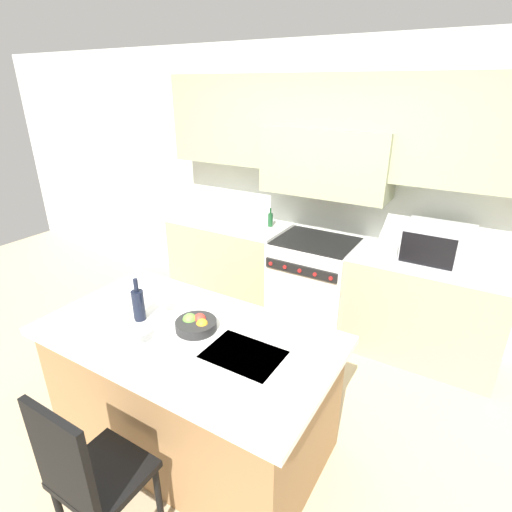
{
  "coord_description": "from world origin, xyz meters",
  "views": [
    {
      "loc": [
        1.35,
        -1.7,
        2.31
      ],
      "look_at": [
        -0.05,
        0.63,
        1.14
      ],
      "focal_mm": 28.0,
      "sensor_mm": 36.0,
      "label": 1
    }
  ],
  "objects_px": {
    "range_stove": "(313,283)",
    "microwave": "(437,244)",
    "island_chair": "(87,474)",
    "wine_glass_far": "(161,295)",
    "fruit_bowl": "(196,324)",
    "oil_bottle_on_counter": "(270,219)",
    "wine_bottle": "(138,304)",
    "wine_glass_near": "(134,326)"
  },
  "relations": [
    {
      "from": "wine_glass_far",
      "to": "oil_bottle_on_counter",
      "type": "bearing_deg",
      "value": 96.08
    },
    {
      "from": "range_stove",
      "to": "microwave",
      "type": "distance_m",
      "value": 1.23
    },
    {
      "from": "microwave",
      "to": "wine_glass_near",
      "type": "distance_m",
      "value": 2.47
    },
    {
      "from": "wine_glass_near",
      "to": "fruit_bowl",
      "type": "height_order",
      "value": "wine_glass_near"
    },
    {
      "from": "wine_glass_near",
      "to": "microwave",
      "type": "bearing_deg",
      "value": 58.08
    },
    {
      "from": "range_stove",
      "to": "oil_bottle_on_counter",
      "type": "bearing_deg",
      "value": 169.87
    },
    {
      "from": "microwave",
      "to": "island_chair",
      "type": "distance_m",
      "value": 2.92
    },
    {
      "from": "wine_glass_far",
      "to": "microwave",
      "type": "bearing_deg",
      "value": 50.71
    },
    {
      "from": "range_stove",
      "to": "fruit_bowl",
      "type": "distance_m",
      "value": 1.8
    },
    {
      "from": "range_stove",
      "to": "oil_bottle_on_counter",
      "type": "distance_m",
      "value": 0.79
    },
    {
      "from": "microwave",
      "to": "wine_glass_far",
      "type": "xyz_separation_m",
      "value": [
        -1.43,
        -1.74,
        -0.06
      ]
    },
    {
      "from": "island_chair",
      "to": "microwave",
      "type": "bearing_deg",
      "value": 67.59
    },
    {
      "from": "island_chair",
      "to": "fruit_bowl",
      "type": "distance_m",
      "value": 0.96
    },
    {
      "from": "wine_bottle",
      "to": "oil_bottle_on_counter",
      "type": "bearing_deg",
      "value": 93.02
    },
    {
      "from": "microwave",
      "to": "fruit_bowl",
      "type": "bearing_deg",
      "value": -122.73
    },
    {
      "from": "wine_glass_far",
      "to": "oil_bottle_on_counter",
      "type": "relative_size",
      "value": 1.11
    },
    {
      "from": "microwave",
      "to": "oil_bottle_on_counter",
      "type": "relative_size",
      "value": 2.67
    },
    {
      "from": "wine_glass_near",
      "to": "fruit_bowl",
      "type": "bearing_deg",
      "value": 62.54
    },
    {
      "from": "wine_glass_near",
      "to": "oil_bottle_on_counter",
      "type": "xyz_separation_m",
      "value": [
        -0.32,
        2.18,
        -0.02
      ]
    },
    {
      "from": "range_stove",
      "to": "island_chair",
      "type": "bearing_deg",
      "value": -90.83
    },
    {
      "from": "range_stove",
      "to": "fruit_bowl",
      "type": "relative_size",
      "value": 3.55
    },
    {
      "from": "island_chair",
      "to": "wine_glass_near",
      "type": "distance_m",
      "value": 0.75
    },
    {
      "from": "island_chair",
      "to": "wine_bottle",
      "type": "xyz_separation_m",
      "value": [
        -0.42,
        0.8,
        0.41
      ]
    },
    {
      "from": "microwave",
      "to": "wine_glass_far",
      "type": "height_order",
      "value": "microwave"
    },
    {
      "from": "microwave",
      "to": "oil_bottle_on_counter",
      "type": "height_order",
      "value": "microwave"
    },
    {
      "from": "fruit_bowl",
      "to": "wine_glass_far",
      "type": "bearing_deg",
      "value": 177.08
    },
    {
      "from": "range_stove",
      "to": "oil_bottle_on_counter",
      "type": "height_order",
      "value": "oil_bottle_on_counter"
    },
    {
      "from": "microwave",
      "to": "island_chair",
      "type": "height_order",
      "value": "microwave"
    },
    {
      "from": "island_chair",
      "to": "oil_bottle_on_counter",
      "type": "bearing_deg",
      "value": 100.85
    },
    {
      "from": "wine_bottle",
      "to": "wine_glass_near",
      "type": "distance_m",
      "value": 0.32
    },
    {
      "from": "wine_glass_far",
      "to": "fruit_bowl",
      "type": "height_order",
      "value": "wine_glass_far"
    },
    {
      "from": "wine_glass_far",
      "to": "oil_bottle_on_counter",
      "type": "distance_m",
      "value": 1.84
    },
    {
      "from": "wine_glass_near",
      "to": "island_chair",
      "type": "bearing_deg",
      "value": -69.83
    },
    {
      "from": "fruit_bowl",
      "to": "range_stove",
      "type": "bearing_deg",
      "value": 87.62
    },
    {
      "from": "island_chair",
      "to": "wine_glass_near",
      "type": "xyz_separation_m",
      "value": [
        -0.21,
        0.57,
        0.45
      ]
    },
    {
      "from": "wine_glass_far",
      "to": "oil_bottle_on_counter",
      "type": "xyz_separation_m",
      "value": [
        -0.19,
        1.83,
        -0.02
      ]
    },
    {
      "from": "island_chair",
      "to": "fruit_bowl",
      "type": "height_order",
      "value": "island_chair"
    },
    {
      "from": "fruit_bowl",
      "to": "oil_bottle_on_counter",
      "type": "distance_m",
      "value": 1.91
    },
    {
      "from": "island_chair",
      "to": "oil_bottle_on_counter",
      "type": "distance_m",
      "value": 2.82
    },
    {
      "from": "fruit_bowl",
      "to": "oil_bottle_on_counter",
      "type": "bearing_deg",
      "value": 104.94
    },
    {
      "from": "microwave",
      "to": "oil_bottle_on_counter",
      "type": "distance_m",
      "value": 1.63
    },
    {
      "from": "island_chair",
      "to": "oil_bottle_on_counter",
      "type": "relative_size",
      "value": 5.34
    }
  ]
}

